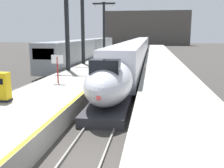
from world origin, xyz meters
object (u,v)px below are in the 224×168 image
object	(u,v)px
highspeed_train_main	(138,49)
regional_train_adjacent	(87,49)
station_column_distant	(104,23)
rolling_suitcase	(108,62)
ticket_machine_yellow	(3,88)
passenger_near_edge	(110,57)
departure_info_board	(57,63)
station_column_far	(83,15)
station_column_mid	(67,14)

from	to	relation	value
highspeed_train_main	regional_train_adjacent	distance (m)	10.25
highspeed_train_main	station_column_distant	size ratio (longest dim) A/B	8.32
rolling_suitcase	highspeed_train_main	bearing A→B (deg)	82.11
ticket_machine_yellow	regional_train_adjacent	bearing A→B (deg)	94.92
station_column_distant	passenger_near_edge	size ratio (longest dim) A/B	5.36
departure_info_board	rolling_suitcase	bearing A→B (deg)	80.96
highspeed_train_main	ticket_machine_yellow	distance (m)	36.34
regional_train_adjacent	ticket_machine_yellow	size ratio (longest dim) A/B	22.87
station_column_far	departure_info_board	xyz separation A→B (m)	(1.45, -13.03, -4.36)
highspeed_train_main	ticket_machine_yellow	size ratio (longest dim) A/B	47.12
highspeed_train_main	station_column_far	xyz separation A→B (m)	(-5.90, -17.30, 4.94)
station_column_far	departure_info_board	bearing A→B (deg)	-83.64
station_column_far	regional_train_adjacent	bearing A→B (deg)	101.29
station_column_mid	departure_info_board	size ratio (longest dim) A/B	4.35
station_column_far	rolling_suitcase	xyz separation A→B (m)	(3.34, -1.15, -5.56)
highspeed_train_main	departure_info_board	size ratio (longest dim) A/B	35.57
regional_train_adjacent	station_column_far	distance (m)	12.22
ticket_machine_yellow	departure_info_board	world-z (taller)	departure_info_board
station_column_mid	departure_info_board	world-z (taller)	station_column_mid
station_column_distant	departure_info_board	world-z (taller)	station_column_distant
regional_train_adjacent	departure_info_board	world-z (taller)	regional_train_adjacent
station_column_far	rolling_suitcase	size ratio (longest dim) A/B	10.00
ticket_machine_yellow	station_column_mid	bearing A→B (deg)	91.60
station_column_far	passenger_near_edge	size ratio (longest dim) A/B	5.81
highspeed_train_main	station_column_distant	bearing A→B (deg)	-154.79
station_column_mid	ticket_machine_yellow	xyz separation A→B (m)	(0.35, -12.52, -4.81)
station_column_distant	passenger_near_edge	xyz separation A→B (m)	(3.60, -15.61, -4.47)
highspeed_train_main	rolling_suitcase	world-z (taller)	highspeed_train_main
highspeed_train_main	rolling_suitcase	size ratio (longest dim) A/B	76.78
regional_train_adjacent	rolling_suitcase	size ratio (longest dim) A/B	37.27
ticket_machine_yellow	departure_info_board	distance (m)	5.74
regional_train_adjacent	ticket_machine_yellow	world-z (taller)	regional_train_adjacent
highspeed_train_main	station_column_mid	xyz separation A→B (m)	(-5.90, -23.39, 4.62)
passenger_near_edge	ticket_machine_yellow	distance (m)	17.82
regional_train_adjacent	station_column_mid	world-z (taller)	station_column_mid
station_column_far	ticket_machine_yellow	distance (m)	19.30
station_column_mid	departure_info_board	xyz separation A→B (m)	(1.45, -6.94, -4.04)
regional_train_adjacent	departure_info_board	distance (m)	24.33
station_column_far	departure_info_board	distance (m)	13.81
station_column_far	passenger_near_edge	world-z (taller)	station_column_far
station_column_mid	passenger_near_edge	size ratio (longest dim) A/B	5.46
rolling_suitcase	station_column_mid	bearing A→B (deg)	-124.10
station_column_mid	station_column_distant	size ratio (longest dim) A/B	1.02
station_column_far	passenger_near_edge	xyz separation A→B (m)	(3.60, -1.09, -4.87)
regional_train_adjacent	station_column_distant	bearing A→B (deg)	57.86
station_column_far	ticket_machine_yellow	bearing A→B (deg)	-88.92
rolling_suitcase	departure_info_board	distance (m)	12.09
highspeed_train_main	station_column_mid	size ratio (longest dim) A/B	8.18
highspeed_train_main	station_column_distant	world-z (taller)	station_column_distant
passenger_near_edge	rolling_suitcase	distance (m)	0.73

